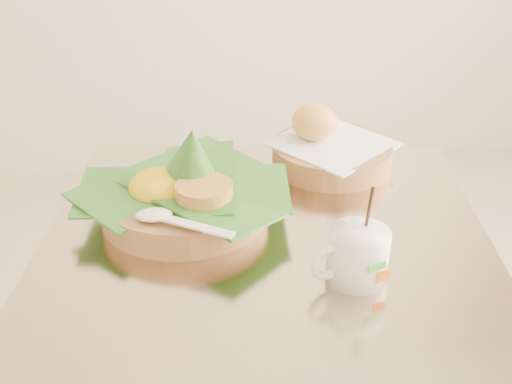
{
  "coord_description": "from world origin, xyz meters",
  "views": [
    {
      "loc": [
        0.01,
        -0.88,
        1.29
      ],
      "look_at": [
        0.13,
        -0.01,
        0.82
      ],
      "focal_mm": 45.0,
      "sensor_mm": 36.0,
      "label": 1
    }
  ],
  "objects": [
    {
      "name": "cafe_table",
      "position": [
        0.14,
        -0.03,
        0.53
      ],
      "size": [
        0.8,
        0.8,
        0.75
      ],
      "rotation": [
        0.0,
        0.0,
        -0.16
      ],
      "color": "gray",
      "rests_on": "floor"
    },
    {
      "name": "rice_basket",
      "position": [
        0.02,
        0.05,
        0.8
      ],
      "size": [
        0.34,
        0.34,
        0.17
      ],
      "rotation": [
        0.0,
        0.0,
        -0.27
      ],
      "color": "#AF774B",
      "rests_on": "cafe_table"
    },
    {
      "name": "bread_basket",
      "position": [
        0.3,
        0.21,
        0.78
      ],
      "size": [
        0.27,
        0.27,
        0.12
      ],
      "rotation": [
        0.0,
        0.0,
        -0.11
      ],
      "color": "#AF774B",
      "rests_on": "cafe_table"
    },
    {
      "name": "coffee_mug",
      "position": [
        0.25,
        -0.16,
        0.79
      ],
      "size": [
        0.12,
        0.09,
        0.15
      ],
      "rotation": [
        0.0,
        0.0,
        0.33
      ],
      "color": "white",
      "rests_on": "cafe_table"
    }
  ]
}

